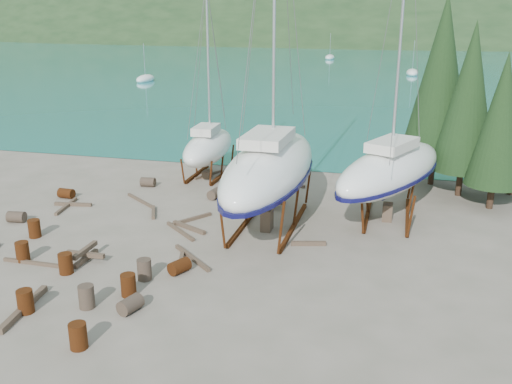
% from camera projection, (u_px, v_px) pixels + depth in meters
% --- Properties ---
extents(ground, '(600.00, 600.00, 0.00)m').
position_uv_depth(ground, '(186.00, 253.00, 25.66)').
color(ground, '#676051').
rests_on(ground, ground).
extents(bay_water, '(700.00, 700.00, 0.00)m').
position_uv_depth(bay_water, '(393.00, 31.00, 316.24)').
color(bay_water, '#177774').
rests_on(bay_water, ground).
extents(far_hill, '(800.00, 360.00, 110.00)m').
position_uv_depth(far_hill, '(393.00, 30.00, 320.85)').
color(far_hill, '#1B3118').
rests_on(far_hill, ground).
extents(far_house_left, '(6.60, 5.60, 5.60)m').
position_uv_depth(far_house_left, '(220.00, 32.00, 214.39)').
color(far_house_left, beige).
rests_on(far_house_left, ground).
extents(far_house_center, '(6.60, 5.60, 5.60)m').
position_uv_depth(far_house_center, '(326.00, 33.00, 204.83)').
color(far_house_center, beige).
rests_on(far_house_center, ground).
extents(far_house_right, '(6.60, 5.60, 5.60)m').
position_uv_depth(far_house_right, '(473.00, 34.00, 192.87)').
color(far_house_right, beige).
rests_on(far_house_right, ground).
extents(cypress_near_right, '(3.60, 3.60, 10.00)m').
position_uv_depth(cypress_near_right, '(469.00, 97.00, 31.99)').
color(cypress_near_right, black).
rests_on(cypress_near_right, ground).
extents(cypress_mid_right, '(3.06, 3.06, 8.50)m').
position_uv_depth(cypress_mid_right, '(501.00, 120.00, 30.05)').
color(cypress_mid_right, black).
rests_on(cypress_mid_right, ground).
extents(cypress_back_left, '(4.14, 4.14, 11.50)m').
position_uv_depth(cypress_back_left, '(441.00, 77.00, 33.92)').
color(cypress_back_left, black).
rests_on(cypress_back_left, ground).
extents(moored_boat_left, '(2.00, 5.00, 6.05)m').
position_uv_depth(moored_boat_left, '(145.00, 79.00, 88.07)').
color(moored_boat_left, white).
rests_on(moored_boat_left, ground).
extents(moored_boat_mid, '(2.00, 5.00, 6.05)m').
position_uv_depth(moored_boat_mid, '(412.00, 73.00, 96.95)').
color(moored_boat_mid, white).
rests_on(moored_boat_mid, ground).
extents(moored_boat_far, '(2.00, 5.00, 6.05)m').
position_uv_depth(moored_boat_far, '(330.00, 58.00, 128.93)').
color(moored_boat_far, white).
rests_on(moored_boat_far, ground).
extents(large_sailboat_near, '(3.78, 12.16, 19.04)m').
position_uv_depth(large_sailboat_near, '(270.00, 168.00, 28.00)').
color(large_sailboat_near, white).
rests_on(large_sailboat_near, ground).
extents(large_sailboat_far, '(6.73, 10.46, 16.02)m').
position_uv_depth(large_sailboat_far, '(391.00, 169.00, 29.42)').
color(large_sailboat_far, white).
rests_on(large_sailboat_far, ground).
extents(small_sailboat_shore, '(2.75, 7.75, 12.23)m').
position_uv_depth(small_sailboat_shore, '(208.00, 147.00, 37.01)').
color(small_sailboat_shore, white).
rests_on(small_sailboat_shore, ground).
extents(worker, '(0.49, 0.67, 1.69)m').
position_uv_depth(worker, '(269.00, 213.00, 28.32)').
color(worker, navy).
rests_on(worker, ground).
extents(drum_0, '(0.58, 0.58, 0.88)m').
position_uv_depth(drum_0, '(22.00, 252.00, 24.75)').
color(drum_0, '#562B0E').
rests_on(drum_0, ground).
extents(drum_1, '(0.82, 1.01, 0.58)m').
position_uv_depth(drum_1, '(130.00, 305.00, 20.59)').
color(drum_1, '#2D2823').
rests_on(drum_1, ground).
extents(drum_2, '(0.91, 0.63, 0.58)m').
position_uv_depth(drum_2, '(66.00, 193.00, 33.14)').
color(drum_2, '#562B0E').
rests_on(drum_2, ground).
extents(drum_3, '(0.58, 0.58, 0.88)m').
position_uv_depth(drum_3, '(78.00, 336.00, 18.32)').
color(drum_3, '#562B0E').
rests_on(drum_3, ground).
extents(drum_4, '(1.01, 0.82, 0.58)m').
position_uv_depth(drum_4, '(292.00, 177.00, 36.36)').
color(drum_4, '#562B0E').
rests_on(drum_4, ground).
extents(drum_5, '(0.58, 0.58, 0.88)m').
position_uv_depth(drum_5, '(144.00, 269.00, 23.04)').
color(drum_5, '#2D2823').
rests_on(drum_5, ground).
extents(drum_7, '(0.58, 0.58, 0.88)m').
position_uv_depth(drum_7, '(128.00, 285.00, 21.73)').
color(drum_7, '#562B0E').
rests_on(drum_7, ground).
extents(drum_8, '(0.58, 0.58, 0.88)m').
position_uv_depth(drum_8, '(34.00, 228.00, 27.38)').
color(drum_8, '#562B0E').
rests_on(drum_8, ground).
extents(drum_9, '(0.92, 0.65, 0.58)m').
position_uv_depth(drum_9, '(148.00, 182.00, 35.34)').
color(drum_9, '#2D2823').
rests_on(drum_9, ground).
extents(drum_10, '(0.58, 0.58, 0.88)m').
position_uv_depth(drum_10, '(66.00, 264.00, 23.58)').
color(drum_10, '#562B0E').
rests_on(drum_10, ground).
extents(drum_11, '(0.71, 0.96, 0.58)m').
position_uv_depth(drum_11, '(214.00, 194.00, 33.08)').
color(drum_11, '#2D2823').
rests_on(drum_11, ground).
extents(drum_12, '(0.91, 1.05, 0.58)m').
position_uv_depth(drum_12, '(179.00, 266.00, 23.66)').
color(drum_12, '#562B0E').
rests_on(drum_12, ground).
extents(drum_13, '(0.58, 0.58, 0.88)m').
position_uv_depth(drum_13, '(25.00, 301.00, 20.50)').
color(drum_13, '#562B0E').
rests_on(drum_13, ground).
extents(drum_15, '(0.95, 0.69, 0.58)m').
position_uv_depth(drum_15, '(16.00, 217.00, 29.36)').
color(drum_15, '#2D2823').
rests_on(drum_15, ground).
extents(drum_16, '(0.58, 0.58, 0.88)m').
position_uv_depth(drum_16, '(87.00, 297.00, 20.84)').
color(drum_16, '#2D2823').
rests_on(drum_16, ground).
extents(timber_0, '(1.14, 2.22, 0.14)m').
position_uv_depth(timber_0, '(208.00, 175.00, 37.65)').
color(timber_0, brown).
rests_on(timber_0, ground).
extents(timber_1, '(1.62, 0.59, 0.19)m').
position_uv_depth(timber_1, '(309.00, 243.00, 26.50)').
color(timber_1, brown).
rests_on(timber_1, ground).
extents(timber_2, '(2.14, 0.50, 0.19)m').
position_uv_depth(timber_2, '(73.00, 204.00, 31.89)').
color(timber_2, brown).
rests_on(timber_2, ground).
extents(timber_3, '(2.80, 0.18, 0.15)m').
position_uv_depth(timber_3, '(32.00, 263.00, 24.52)').
color(timber_3, brown).
rests_on(timber_3, ground).
extents(timber_4, '(0.91, 1.77, 0.17)m').
position_uv_depth(timber_4, '(153.00, 212.00, 30.63)').
color(timber_4, brown).
rests_on(timber_4, ground).
extents(timber_5, '(2.39, 2.21, 0.16)m').
position_uv_depth(timber_5, '(192.00, 258.00, 25.02)').
color(timber_5, brown).
rests_on(timber_5, ground).
extents(timber_6, '(1.65, 1.22, 0.19)m').
position_uv_depth(timber_6, '(294.00, 184.00, 35.69)').
color(timber_6, brown).
rests_on(timber_6, ground).
extents(timber_7, '(0.61, 1.47, 0.17)m').
position_uv_depth(timber_7, '(181.00, 261.00, 24.71)').
color(timber_7, brown).
rests_on(timber_7, ground).
extents(timber_8, '(2.09, 1.22, 0.19)m').
position_uv_depth(timber_8, '(189.00, 227.00, 28.46)').
color(timber_8, brown).
rests_on(timber_8, ground).
extents(timber_9, '(0.56, 2.33, 0.15)m').
position_uv_depth(timber_9, '(225.00, 174.00, 37.97)').
color(timber_9, brown).
rests_on(timber_9, ground).
extents(timber_10, '(1.47, 2.06, 0.16)m').
position_uv_depth(timber_10, '(192.00, 219.00, 29.68)').
color(timber_10, brown).
rests_on(timber_10, ground).
extents(timber_11, '(2.16, 1.96, 0.15)m').
position_uv_depth(timber_11, '(180.00, 231.00, 28.03)').
color(timber_11, brown).
rests_on(timber_11, ground).
extents(timber_15, '(2.49, 1.96, 0.15)m').
position_uv_depth(timber_15, '(141.00, 201.00, 32.56)').
color(timber_15, brown).
rests_on(timber_15, ground).
extents(timber_16, '(0.65, 3.24, 0.23)m').
position_uv_depth(timber_16, '(24.00, 308.00, 20.68)').
color(timber_16, brown).
rests_on(timber_16, ground).
extents(timber_17, '(0.58, 2.70, 0.16)m').
position_uv_depth(timber_17, '(66.00, 206.00, 31.60)').
color(timber_17, brown).
rests_on(timber_17, ground).
extents(timber_pile_fore, '(1.80, 1.80, 0.60)m').
position_uv_depth(timber_pile_fore, '(85.00, 254.00, 24.81)').
color(timber_pile_fore, brown).
rests_on(timber_pile_fore, ground).
extents(timber_pile_aft, '(1.80, 1.80, 0.60)m').
position_uv_depth(timber_pile_aft, '(270.00, 202.00, 31.65)').
color(timber_pile_aft, brown).
rests_on(timber_pile_aft, ground).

